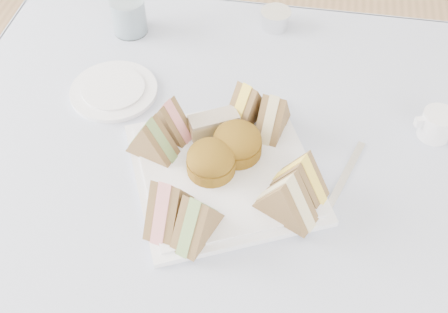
% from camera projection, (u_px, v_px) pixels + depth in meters
% --- Properties ---
extents(table, '(0.90, 0.90, 0.74)m').
position_uv_depth(table, '(204.00, 266.00, 1.30)').
color(table, brown).
rests_on(table, floor).
extents(tablecloth, '(1.02, 1.02, 0.01)m').
position_uv_depth(tablecloth, '(199.00, 164.00, 1.02)').
color(tablecloth, '#AFBBDE').
rests_on(tablecloth, table).
extents(serving_plate, '(0.41, 0.41, 0.01)m').
position_uv_depth(serving_plate, '(224.00, 173.00, 0.99)').
color(serving_plate, white).
rests_on(serving_plate, tablecloth).
extents(sandwich_fl_a, '(0.07, 0.11, 0.09)m').
position_uv_depth(sandwich_fl_a, '(167.00, 201.00, 0.89)').
color(sandwich_fl_a, olive).
rests_on(sandwich_fl_a, serving_plate).
extents(sandwich_fl_b, '(0.08, 0.11, 0.09)m').
position_uv_depth(sandwich_fl_b, '(197.00, 217.00, 0.87)').
color(sandwich_fl_b, olive).
rests_on(sandwich_fl_b, serving_plate).
extents(sandwich_fr_a, '(0.11, 0.08, 0.09)m').
position_uv_depth(sandwich_fr_a, '(301.00, 174.00, 0.93)').
color(sandwich_fr_a, olive).
rests_on(sandwich_fr_a, serving_plate).
extents(sandwich_fr_b, '(0.12, 0.09, 0.09)m').
position_uv_depth(sandwich_fr_b, '(287.00, 196.00, 0.90)').
color(sandwich_fr_b, olive).
rests_on(sandwich_fr_b, serving_plate).
extents(sandwich_bl_a, '(0.10, 0.07, 0.08)m').
position_uv_depth(sandwich_bl_a, '(151.00, 137.00, 0.98)').
color(sandwich_bl_a, olive).
rests_on(sandwich_bl_a, serving_plate).
extents(sandwich_bl_b, '(0.10, 0.08, 0.08)m').
position_uv_depth(sandwich_bl_b, '(169.00, 118.00, 1.02)').
color(sandwich_bl_b, olive).
rests_on(sandwich_bl_b, serving_plate).
extents(sandwich_br_a, '(0.06, 0.10, 0.08)m').
position_uv_depth(sandwich_br_a, '(273.00, 113.00, 1.02)').
color(sandwich_br_a, olive).
rests_on(sandwich_br_a, serving_plate).
extents(sandwich_br_b, '(0.09, 0.11, 0.09)m').
position_uv_depth(sandwich_br_b, '(247.00, 102.00, 1.04)').
color(sandwich_br_b, olive).
rests_on(sandwich_br_b, serving_plate).
extents(scone_left, '(0.12, 0.12, 0.06)m').
position_uv_depth(scone_left, '(211.00, 160.00, 0.97)').
color(scone_left, olive).
rests_on(scone_left, serving_plate).
extents(scone_right, '(0.13, 0.13, 0.06)m').
position_uv_depth(scone_right, '(237.00, 142.00, 0.99)').
color(scone_right, olive).
rests_on(scone_right, serving_plate).
extents(pastry_slice, '(0.10, 0.08, 0.04)m').
position_uv_depth(pastry_slice, '(214.00, 124.00, 1.03)').
color(pastry_slice, tan).
rests_on(pastry_slice, serving_plate).
extents(side_plate, '(0.21, 0.21, 0.01)m').
position_uv_depth(side_plate, '(114.00, 91.00, 1.13)').
color(side_plate, white).
rests_on(side_plate, tablecloth).
extents(water_glass, '(0.08, 0.08, 0.11)m').
position_uv_depth(water_glass, '(128.00, 10.00, 1.23)').
color(water_glass, white).
rests_on(water_glass, tablecloth).
extents(tea_strainer, '(0.09, 0.09, 0.04)m').
position_uv_depth(tea_strainer, '(275.00, 20.00, 1.26)').
color(tea_strainer, silver).
rests_on(tea_strainer, tablecloth).
extents(knife, '(0.07, 0.17, 0.00)m').
position_uv_depth(knife, '(346.00, 174.00, 1.00)').
color(knife, silver).
rests_on(knife, tablecloth).
extents(fork, '(0.09, 0.18, 0.00)m').
position_uv_depth(fork, '(284.00, 181.00, 0.99)').
color(fork, silver).
rests_on(fork, tablecloth).
extents(creamer_jug, '(0.08, 0.08, 0.05)m').
position_uv_depth(creamer_jug, '(437.00, 125.00, 1.04)').
color(creamer_jug, white).
rests_on(creamer_jug, tablecloth).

